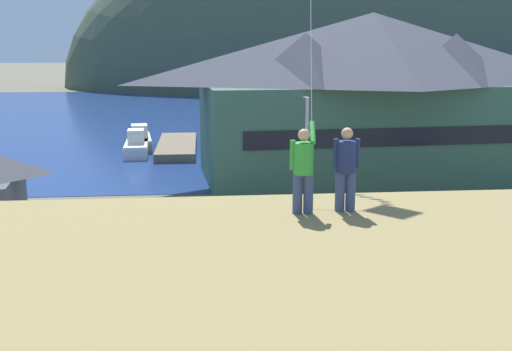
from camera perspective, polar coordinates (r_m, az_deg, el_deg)
ground_plane at (r=20.42m, az=6.33°, el=-13.75°), size 600.00×600.00×0.00m
parking_lot_pad at (r=24.92m, az=4.02°, el=-8.66°), size 40.00×20.00×0.10m
bay_water at (r=78.56m, az=-2.46°, el=5.71°), size 360.00×84.00×0.03m
far_hill_west_ridge at (r=142.74m, az=8.93°, el=8.50°), size 128.32×72.20×78.02m
far_hill_east_peak at (r=142.50m, az=11.50°, el=8.40°), size 92.35×47.76×87.63m
harbor_lodge at (r=41.45m, az=10.82°, el=7.79°), size 24.28×12.92×10.98m
storage_shed_waterside at (r=39.21m, az=1.87°, el=2.66°), size 6.21×4.75×4.65m
wharf_dock at (r=52.55m, az=-7.45°, el=2.74°), size 3.20×11.75×0.70m
moored_boat_wharfside at (r=53.93m, az=-10.91°, el=3.27°), size 2.63×6.23×2.16m
moored_boat_outer_mooring at (r=54.72m, az=-3.90°, el=3.59°), size 2.15×6.26×2.16m
moored_boat_inner_slip at (r=50.89m, az=-11.19°, el=2.73°), size 2.15×5.90×2.16m
parked_car_mid_row_near at (r=24.95m, az=-8.29°, el=-6.26°), size 4.34×2.33×1.82m
parked_car_mid_row_far at (r=26.58m, az=8.06°, el=-5.09°), size 4.32×2.29×1.82m
parked_car_front_row_end at (r=19.47m, az=7.77°, el=-11.69°), size 4.33×2.32×1.82m
parking_light_pole at (r=29.42m, az=4.76°, el=2.18°), size 0.24×0.78×6.36m
person_kite_flyer at (r=12.20m, az=4.48°, el=0.74°), size 0.57×0.64×1.86m
person_companion at (r=12.48m, az=8.49°, el=0.83°), size 0.55×0.40×1.74m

